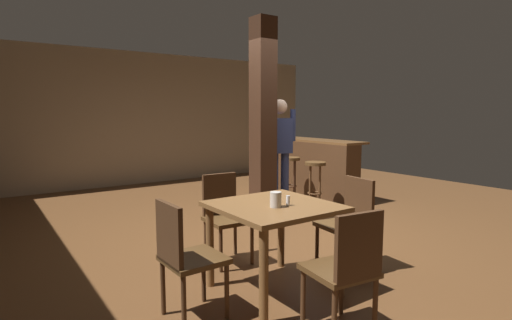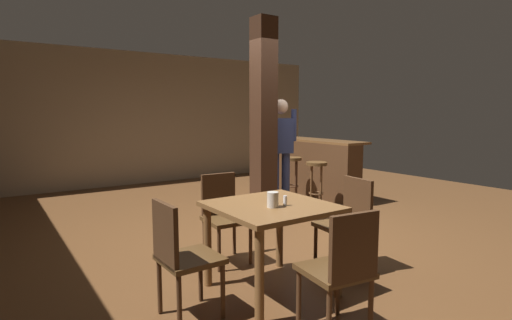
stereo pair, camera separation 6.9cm
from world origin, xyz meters
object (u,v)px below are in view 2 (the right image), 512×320
object	(u,v)px
chair_south	(342,267)
salt_shaker	(285,201)
chair_north	(224,213)
bar_counter	(309,167)
bar_stool_near	(316,174)
dining_table	(271,219)
napkin_cup	(273,200)
bar_stool_mid	(292,169)
chair_west	(181,254)
chair_east	(348,219)
standing_person	(281,149)

from	to	relation	value
chair_south	salt_shaker	size ratio (longest dim) A/B	10.62
chair_north	bar_counter	xyz separation A→B (m)	(2.95, 1.99, 0.02)
bar_counter	bar_stool_near	size ratio (longest dim) A/B	2.96
salt_shaker	dining_table	bearing A→B (deg)	121.03
napkin_cup	bar_stool_mid	bearing A→B (deg)	48.12
chair_south	chair_west	xyz separation A→B (m)	(-0.79, 0.84, 0.00)
chair_south	bar_stool_mid	bearing A→B (deg)	55.05
napkin_cup	chair_west	bearing A→B (deg)	174.27
chair_east	bar_stool_mid	xyz separation A→B (m)	(1.52, 2.70, 0.06)
chair_south	bar_stool_near	distance (m)	3.69
standing_person	bar_counter	world-z (taller)	standing_person
bar_stool_near	chair_west	bearing A→B (deg)	-148.12
chair_east	bar_counter	xyz separation A→B (m)	(2.08, 2.89, 0.02)
salt_shaker	bar_counter	xyz separation A→B (m)	(2.91, 2.95, -0.27)
chair_east	napkin_cup	world-z (taller)	chair_east
napkin_cup	chair_east	bearing A→B (deg)	2.67
napkin_cup	salt_shaker	xyz separation A→B (m)	(0.12, -0.01, -0.02)
salt_shaker	bar_stool_mid	size ratio (longest dim) A/B	0.11
bar_counter	bar_stool_mid	size ratio (longest dim) A/B	2.93
standing_person	bar_stool_mid	xyz separation A→B (m)	(0.84, 0.76, -0.44)
chair_south	chair_east	world-z (taller)	same
chair_north	bar_stool_mid	size ratio (longest dim) A/B	1.17
chair_south	bar_counter	bearing A→B (deg)	50.78
napkin_cup	standing_person	size ratio (longest dim) A/B	0.07
dining_table	chair_east	world-z (taller)	chair_east
dining_table	chair_north	size ratio (longest dim) A/B	1.06
standing_person	chair_east	bearing A→B (deg)	-109.27
chair_east	salt_shaker	distance (m)	0.88
dining_table	chair_west	world-z (taller)	chair_west
dining_table	bar_stool_mid	bearing A→B (deg)	47.78
chair_west	bar_stool_near	xyz separation A→B (m)	(3.17, 1.97, 0.05)
chair_south	chair_west	bearing A→B (deg)	133.24
dining_table	bar_counter	bearing A→B (deg)	43.70
chair_south	bar_stool_mid	size ratio (longest dim) A/B	1.17
chair_west	salt_shaker	distance (m)	0.95
chair_south	standing_person	size ratio (longest dim) A/B	0.52
chair_south	bar_stool_mid	world-z (taller)	chair_south
chair_south	standing_person	xyz separation A→B (m)	(1.61, 2.76, 0.50)
bar_counter	chair_north	bearing A→B (deg)	-146.03
standing_person	napkin_cup	bearing A→B (deg)	-129.19
chair_north	dining_table	bearing A→B (deg)	-91.27
chair_north	salt_shaker	xyz separation A→B (m)	(0.04, -0.96, 0.30)
dining_table	chair_north	xyz separation A→B (m)	(0.02, 0.85, -0.13)
chair_east	bar_stool_near	world-z (taller)	chair_east
chair_south	bar_stool_near	world-z (taller)	chair_south
chair_east	salt_shaker	bearing A→B (deg)	-175.96
standing_person	bar_counter	xyz separation A→B (m)	(1.40, 0.94, -0.47)
chair_east	standing_person	xyz separation A→B (m)	(0.68, 1.95, 0.50)
dining_table	standing_person	xyz separation A→B (m)	(1.57, 1.90, 0.37)
chair_north	bar_stool_mid	world-z (taller)	chair_north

